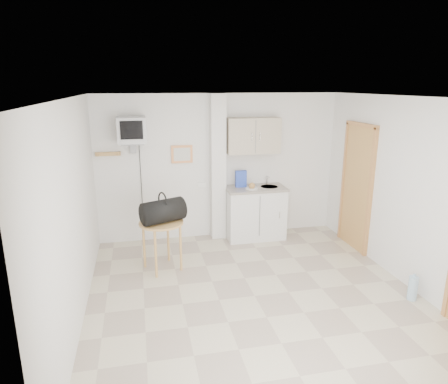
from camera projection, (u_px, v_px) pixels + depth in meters
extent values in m
plane|color=beige|center=(255.00, 296.00, 5.15)|extent=(4.50, 4.50, 0.00)
cube|color=white|center=(219.00, 167.00, 6.95)|extent=(4.20, 0.04, 2.50)
cube|color=white|center=(353.00, 298.00, 2.70)|extent=(4.20, 0.04, 2.50)
cube|color=white|center=(74.00, 215.00, 4.40)|extent=(0.04, 4.50, 2.50)
cube|color=white|center=(410.00, 194.00, 5.25)|extent=(0.04, 4.50, 2.50)
cube|color=white|center=(259.00, 97.00, 4.50)|extent=(4.20, 4.50, 0.04)
cube|color=white|center=(218.00, 168.00, 6.83)|extent=(0.25, 0.22, 2.50)
cube|color=#EF9353|center=(182.00, 154.00, 6.73)|extent=(0.36, 0.03, 0.30)
cube|color=silver|center=(182.00, 154.00, 6.72)|extent=(0.28, 0.01, 0.22)
cube|color=tan|center=(108.00, 154.00, 6.46)|extent=(0.40, 0.05, 0.06)
cube|color=white|center=(202.00, 185.00, 6.95)|extent=(0.15, 0.02, 0.08)
cylinder|color=tan|center=(98.00, 155.00, 6.38)|extent=(0.02, 0.08, 0.02)
cylinder|color=tan|center=(117.00, 155.00, 6.44)|extent=(0.02, 0.08, 0.02)
cube|color=#A5673E|center=(356.00, 189.00, 6.49)|extent=(0.04, 0.75, 2.00)
cube|color=olive|center=(356.00, 189.00, 6.49)|extent=(0.06, 0.87, 2.06)
cube|color=silver|center=(255.00, 214.00, 7.02)|extent=(1.00, 0.55, 0.88)
cube|color=gray|center=(255.00, 188.00, 6.90)|extent=(1.03, 0.58, 0.04)
cylinder|color=#B7B7BA|center=(269.00, 188.00, 6.95)|extent=(0.30, 0.30, 0.05)
cylinder|color=#B7B7BA|center=(267.00, 180.00, 7.06)|extent=(0.02, 0.02, 0.16)
cylinder|color=#B7B7BA|center=(268.00, 177.00, 6.98)|extent=(0.02, 0.13, 0.02)
cube|color=#B9AA94|center=(253.00, 136.00, 6.76)|extent=(0.90, 0.32, 0.60)
cube|color=#2A46B9|center=(241.00, 179.00, 6.87)|extent=(0.19, 0.07, 0.29)
cylinder|color=white|center=(252.00, 188.00, 6.79)|extent=(0.22, 0.22, 0.01)
sphere|color=tan|center=(252.00, 186.00, 6.78)|extent=(0.11, 0.11, 0.11)
cube|color=slate|center=(133.00, 143.00, 6.37)|extent=(0.36, 0.32, 0.02)
cube|color=slate|center=(133.00, 147.00, 6.52)|extent=(0.10, 0.06, 0.20)
cube|color=#BBBBBE|center=(132.00, 130.00, 6.25)|extent=(0.44, 0.42, 0.40)
cube|color=black|center=(132.00, 130.00, 6.04)|extent=(0.34, 0.02, 0.28)
cylinder|color=black|center=(142.00, 193.00, 6.75)|extent=(0.01, 0.01, 1.73)
cylinder|color=tan|center=(161.00, 223.00, 5.73)|extent=(0.64, 0.64, 0.03)
cylinder|color=tan|center=(181.00, 248.00, 5.78)|extent=(0.04, 0.04, 0.70)
cylinder|color=tan|center=(168.00, 239.00, 6.09)|extent=(0.04, 0.04, 0.70)
cylinder|color=tan|center=(144.00, 245.00, 5.87)|extent=(0.04, 0.04, 0.70)
cylinder|color=tan|center=(156.00, 254.00, 5.56)|extent=(0.04, 0.04, 0.70)
cylinder|color=black|center=(163.00, 211.00, 5.66)|extent=(0.69, 0.55, 0.33)
torus|color=black|center=(163.00, 201.00, 5.62)|extent=(0.12, 0.24, 0.25)
cylinder|color=#9EC1DB|center=(413.00, 288.00, 5.03)|extent=(0.12, 0.12, 0.31)
cylinder|color=#9EC1DB|center=(414.00, 276.00, 4.99)|extent=(0.04, 0.04, 0.04)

